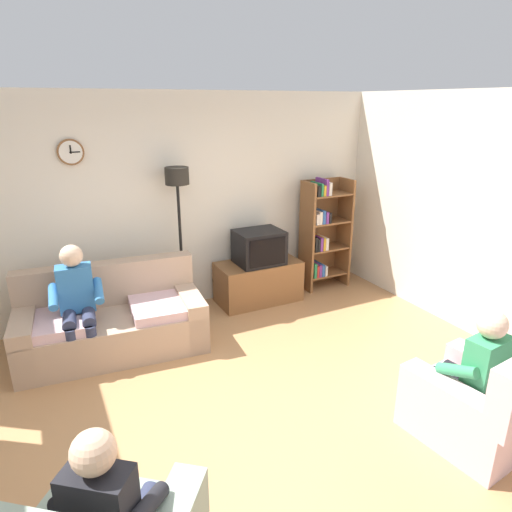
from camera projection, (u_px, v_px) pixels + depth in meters
ground_plane at (272, 422)px, 3.81m from camera, size 12.00×12.00×0.00m
back_wall_assembly at (172, 204)px, 5.62m from camera, size 6.20×0.17×2.70m
couch at (112, 323)px, 4.83m from camera, size 1.97×1.04×0.90m
tv_stand at (258, 282)px, 6.05m from camera, size 1.10×0.56×0.55m
tv at (259, 247)px, 5.87m from camera, size 0.60×0.49×0.44m
bookshelf at (322, 233)px, 6.38m from camera, size 0.68×0.36×1.59m
floor_lamp at (178, 201)px, 5.32m from camera, size 0.28×0.28×1.85m
armchair_near_bookshelf at (477, 406)px, 3.55m from camera, size 0.90×0.97×0.90m
person_on_couch at (77, 300)px, 4.48m from camera, size 0.54×0.56×1.24m
person_in_left_armchair at (111, 503)px, 2.32m from camera, size 0.62×0.64×1.12m
person_in_right_armchair at (473, 366)px, 3.52m from camera, size 0.54×0.57×1.12m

